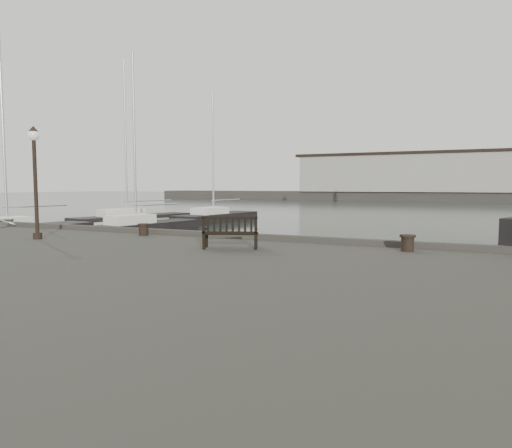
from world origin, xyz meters
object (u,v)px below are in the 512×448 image
at_px(bollard_left, 143,229).
at_px(bollard_right, 407,243).
at_px(yacht_b, 133,222).
at_px(yacht_d, 217,220).
at_px(bench, 231,239).
at_px(yacht_c, 141,231).
at_px(lamp_post, 35,167).
at_px(yacht_a, 16,235).

xyz_separation_m(bollard_left, bollard_right, (9.01, -0.14, 0.01)).
relative_size(bollard_right, yacht_b, 0.03).
xyz_separation_m(bollard_left, yacht_d, (-10.40, 23.28, -1.54)).
bearing_deg(bollard_right, yacht_d, 129.65).
xyz_separation_m(bench, yacht_c, (-14.10, 13.45, -1.60)).
relative_size(bollard_left, bollard_right, 0.95).
height_order(bench, yacht_b, yacht_b).
bearing_deg(bench, lamp_post, 163.50).
relative_size(yacht_b, yacht_d, 1.16).
relative_size(bench, bollard_left, 3.85).
bearing_deg(lamp_post, bollard_left, 43.60).
distance_m(bench, bollard_left, 4.75).
distance_m(bollard_right, yacht_c, 22.19).
xyz_separation_m(bollard_left, yacht_b, (-15.69, 18.01, -1.52)).
bearing_deg(lamp_post, bollard_right, 10.95).
xyz_separation_m(lamp_post, yacht_d, (-7.92, 25.65, -3.71)).
height_order(bollard_right, yacht_a, yacht_a).
relative_size(bench, yacht_d, 0.13).
distance_m(yacht_b, yacht_c, 8.69).
height_order(lamp_post, yacht_b, yacht_b).
bearing_deg(yacht_b, yacht_c, -29.91).
xyz_separation_m(yacht_a, yacht_b, (-0.54, 11.64, 0.01)).
bearing_deg(yacht_b, yacht_a, -71.11).
xyz_separation_m(bollard_right, yacht_b, (-24.70, 18.15, -1.54)).
xyz_separation_m(bench, yacht_a, (-19.58, 8.07, -1.60)).
xyz_separation_m(bench, yacht_b, (-20.12, 19.71, -1.60)).
bearing_deg(bench, bollard_right, -3.12).
bearing_deg(yacht_c, yacht_a, -127.63).
relative_size(lamp_post, yacht_a, 0.28).
bearing_deg(yacht_a, yacht_b, 101.41).
bearing_deg(bollard_right, yacht_c, 147.54).
height_order(lamp_post, yacht_d, yacht_d).
relative_size(lamp_post, yacht_d, 0.30).
bearing_deg(yacht_a, bollard_right, -6.31).
bearing_deg(yacht_d, yacht_c, -79.29).
bearing_deg(bollard_right, yacht_a, 164.92).
relative_size(bench, yacht_a, 0.12).
bearing_deg(yacht_d, bench, -52.23).
distance_m(bollard_right, yacht_d, 30.46).
relative_size(yacht_b, yacht_c, 1.14).
relative_size(bollard_right, yacht_c, 0.04).
distance_m(yacht_c, yacht_d, 11.56).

